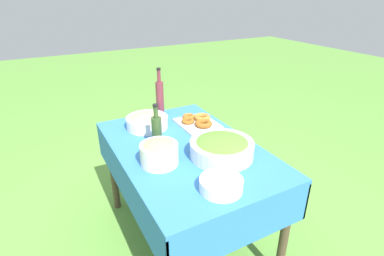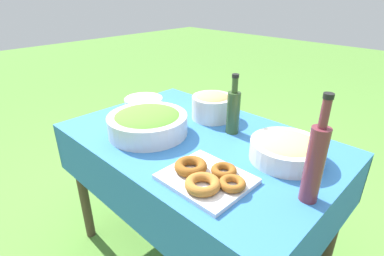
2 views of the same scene
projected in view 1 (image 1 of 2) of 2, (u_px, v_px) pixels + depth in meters
name	position (u px, v px, depth m)	size (l,w,h in m)	color
ground_plane	(186.00, 236.00, 2.08)	(14.00, 14.00, 0.00)	#568C38
picnic_table	(186.00, 162.00, 1.82)	(1.20, 0.79, 0.71)	#2D6BB2
salad_bowl	(222.00, 147.00, 1.66)	(0.36, 0.36, 0.11)	silver
pasta_bowl	(147.00, 121.00, 2.01)	(0.28, 0.28, 0.10)	silver
donut_platter	(198.00, 122.00, 2.06)	(0.29, 0.26, 0.05)	silver
plate_stack	(221.00, 185.00, 1.39)	(0.20, 0.20, 0.06)	white
olive_oil_bottle	(157.00, 131.00, 1.73)	(0.06, 0.06, 0.27)	#2D4723
wine_bottle	(160.00, 97.00, 2.17)	(0.06, 0.06, 0.35)	maroon
bread_bowl	(159.00, 152.00, 1.58)	(0.20, 0.20, 0.14)	silver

